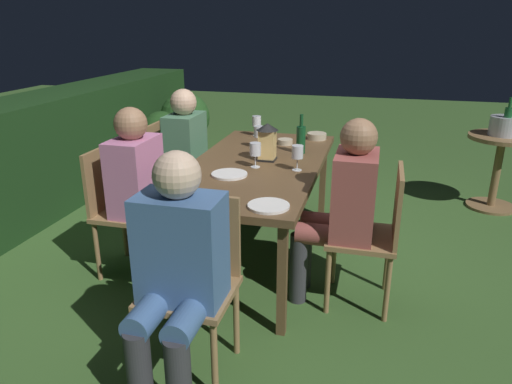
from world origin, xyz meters
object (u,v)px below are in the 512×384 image
(wine_glass_a, at_px, (257,122))
(wine_glass_d, at_px, (270,136))
(person_in_green, at_px, (193,153))
(wine_glass_c, at_px, (259,133))
(side_table, at_px, (499,160))
(dining_table, at_px, (256,170))
(person_in_rust, at_px, (343,204))
(bowl_olives, at_px, (163,196))
(potted_plant_corner, at_px, (185,121))
(wine_glass_b, at_px, (297,153))
(person_in_pink, at_px, (145,186))
(bowl_salad, at_px, (285,142))
(ice_bucket, at_px, (505,125))
(person_in_blue, at_px, (176,268))
(chair_side_right_a, at_px, (120,205))
(chair_side_right_b, at_px, (172,169))
(plate_a, at_px, (269,206))
(green_bottle_on_table, at_px, (301,139))
(bowl_bread, at_px, (317,136))
(chair_head_near, at_px, (194,276))
(potted_plant_by_hedge, at_px, (162,138))
(wine_glass_e, at_px, (255,150))
(plate_b, at_px, (229,174))
(lantern_centerpiece, at_px, (267,140))
(chair_side_left_a, at_px, (375,231))

(wine_glass_a, height_order, wine_glass_d, same)
(person_in_green, relative_size, wine_glass_c, 6.80)
(wine_glass_c, relative_size, side_table, 0.25)
(dining_table, xyz_separation_m, person_in_rust, (-0.42, -0.64, -0.03))
(bowl_olives, distance_m, potted_plant_corner, 3.33)
(person_in_rust, height_order, wine_glass_d, person_in_rust)
(wine_glass_b, bearing_deg, person_in_pink, 108.93)
(person_in_pink, relative_size, bowl_salad, 9.59)
(person_in_pink, relative_size, wine_glass_d, 6.80)
(dining_table, xyz_separation_m, bowl_olives, (-0.83, 0.32, 0.08))
(dining_table, relative_size, ice_bucket, 5.48)
(person_in_green, distance_m, ice_bucket, 2.75)
(dining_table, xyz_separation_m, person_in_blue, (-1.39, 0.00, -0.03))
(chair_side_right_a, xyz_separation_m, chair_side_right_b, (0.85, 0.00, 0.00))
(wine_glass_c, bearing_deg, plate_a, -163.25)
(person_in_pink, distance_m, person_in_green, 0.85)
(green_bottle_on_table, bearing_deg, bowl_bread, -6.96)
(wine_glass_c, distance_m, potted_plant_corner, 2.36)
(chair_head_near, bearing_deg, chair_side_right_b, 27.36)
(plate_a, distance_m, bowl_bread, 1.59)
(person_in_rust, relative_size, potted_plant_by_hedge, 1.59)
(wine_glass_e, relative_size, plate_b, 0.73)
(person_in_blue, height_order, lantern_centerpiece, person_in_blue)
(dining_table, xyz_separation_m, chair_side_right_b, (0.42, 0.84, -0.18))
(person_in_green, relative_size, wine_glass_e, 6.80)
(wine_glass_a, bearing_deg, chair_head_near, -174.14)
(person_in_rust, xyz_separation_m, wine_glass_b, (0.32, 0.33, 0.20))
(wine_glass_b, xyz_separation_m, bowl_olives, (-0.73, 0.62, -0.09))
(plate_b, height_order, bowl_bread, bowl_bread)
(chair_head_near, xyz_separation_m, plate_b, (0.87, 0.09, 0.24))
(bowl_olives, bearing_deg, chair_head_near, -138.64)
(chair_side_right_a, distance_m, wine_glass_e, 0.98)
(chair_side_right_a, xyz_separation_m, side_table, (1.92, -2.72, -0.03))
(lantern_centerpiece, relative_size, wine_glass_d, 1.57)
(lantern_centerpiece, bearing_deg, chair_side_right_a, 119.80)
(side_table, relative_size, potted_plant_by_hedge, 0.95)
(person_in_green, height_order, wine_glass_c, person_in_green)
(wine_glass_a, distance_m, wine_glass_c, 0.41)
(chair_side_left_a, bearing_deg, plate_b, 83.47)
(bowl_bread, bearing_deg, chair_side_right_b, 108.27)
(chair_side_right_b, height_order, potted_plant_corner, chair_side_right_b)
(plate_b, distance_m, potted_plant_corner, 2.96)
(plate_b, distance_m, potted_plant_by_hedge, 2.42)
(person_in_pink, xyz_separation_m, wine_glass_d, (0.76, -0.66, 0.20))
(chair_head_near, height_order, lantern_centerpiece, lantern_centerpiece)
(person_in_green, height_order, green_bottle_on_table, person_in_green)
(person_in_green, xyz_separation_m, bowl_olives, (-1.25, -0.32, 0.11))
(chair_side_right_a, xyz_separation_m, bowl_salad, (0.99, -0.93, 0.26))
(chair_head_near, bearing_deg, lantern_centerpiece, -2.64)
(person_in_rust, bearing_deg, person_in_pink, 90.00)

